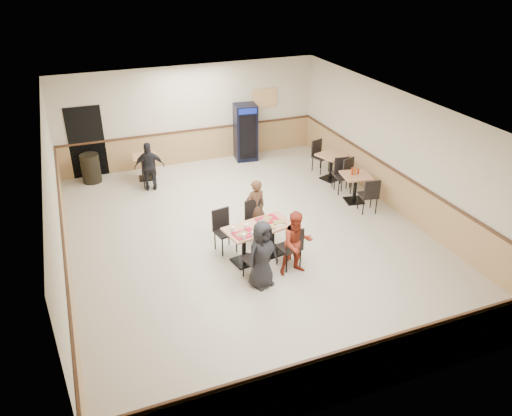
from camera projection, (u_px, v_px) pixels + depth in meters
name	position (u px, v px, depth m)	size (l,w,h in m)	color
ground	(249.00, 237.00, 11.67)	(10.00, 10.00, 0.00)	beige
room_shell	(276.00, 164.00, 14.07)	(10.00, 10.00, 10.00)	silver
main_table	(258.00, 237.00, 10.66)	(1.56, 0.98, 0.78)	black
main_chairs	(256.00, 238.00, 10.65)	(1.57, 1.91, 0.99)	black
diner_woman_left	(262.00, 255.00, 9.69)	(0.69, 0.45, 1.42)	black
diner_woman_right	(297.00, 243.00, 10.08)	(0.68, 0.53, 1.40)	maroon
diner_man_opposite	(255.00, 208.00, 11.46)	(0.51, 0.34, 1.40)	brown
lone_diner	(150.00, 167.00, 13.62)	(0.81, 0.34, 1.38)	black
tabletop_clutter	(258.00, 227.00, 10.47)	(1.28, 0.80, 0.12)	#AE0B24
side_table_near	(355.00, 184.00, 13.06)	(0.83, 0.83, 0.77)	black
side_table_near_chair_south	(368.00, 194.00, 12.57)	(0.45, 0.45, 0.97)	black
side_table_near_chair_north	(343.00, 176.00, 13.58)	(0.45, 0.45, 0.97)	black
side_table_far	(331.00, 163.00, 14.33)	(0.90, 0.90, 0.77)	black
side_table_far_chair_south	(342.00, 172.00, 13.84)	(0.45, 0.45, 0.97)	black
side_table_far_chair_north	(321.00, 156.00, 14.85)	(0.45, 0.45, 0.97)	black
condiment_caddy	(355.00, 171.00, 12.94)	(0.23, 0.06, 0.20)	#9E2C0B
back_table	(145.00, 164.00, 14.39)	(0.73, 0.73, 0.71)	black
back_table_chair_lone	(149.00, 172.00, 13.93)	(0.41, 0.41, 0.89)	black
pepsi_cooler	(246.00, 132.00, 15.56)	(0.75, 0.75, 1.76)	black
trash_bin	(91.00, 168.00, 14.22)	(0.53, 0.53, 0.84)	black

